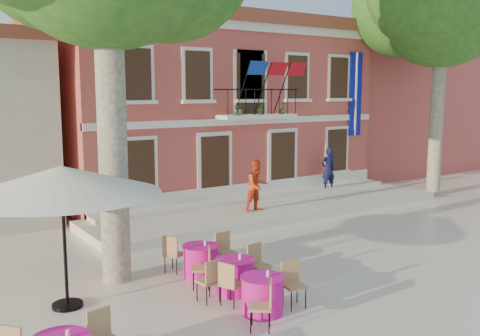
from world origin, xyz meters
name	(u,v)px	position (x,y,z in m)	size (l,w,h in m)	color
ground	(314,251)	(0.00, 0.00, 0.00)	(90.00, 90.00, 0.00)	beige
main_building	(199,106)	(2.00, 9.99, 3.78)	(13.50, 9.59, 7.50)	#C74947
neighbor_east	(369,112)	(14.00, 11.00, 3.22)	(9.40, 9.40, 6.40)	#C74947
terrace	(275,209)	(2.00, 4.40, 0.15)	(14.00, 3.40, 0.30)	silver
plane_tree_east	(443,0)	(9.74, 3.31, 8.14)	(5.60, 5.60, 10.99)	#A59E84
patio_umbrella	(62,181)	(-6.86, -0.07, 2.67)	(3.99, 3.99, 2.97)	black
pedestrian_navy	(328,169)	(5.50, 5.32, 1.22)	(0.67, 0.44, 1.84)	black
pedestrian_orange	(257,186)	(0.87, 3.95, 1.20)	(0.87, 0.68, 1.79)	red
cafe_table_0	(262,293)	(-3.69, -2.58, 0.43)	(1.75, 1.85, 0.95)	#EA16A1
cafe_table_1	(235,275)	(-3.53, -1.35, 0.42)	(1.96, 0.90, 0.95)	#EA16A1
cafe_table_3	(201,259)	(-3.64, 0.00, 0.43)	(1.63, 1.87, 0.95)	#EA16A1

